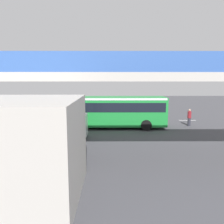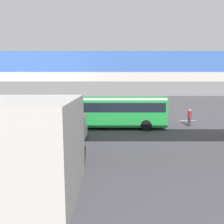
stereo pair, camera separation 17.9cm
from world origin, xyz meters
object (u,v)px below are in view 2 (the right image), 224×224
object	(u,v)px
bicycle_black	(9,132)
traffic_sign	(86,104)
pedestrian	(190,118)
parked_van	(57,125)
city_bus	(108,109)

from	to	relation	value
bicycle_black	traffic_sign	distance (m)	10.02
bicycle_black	traffic_sign	bearing A→B (deg)	-126.13
pedestrian	traffic_sign	distance (m)	11.90
pedestrian	bicycle_black	bearing A→B (deg)	14.28
bicycle_black	traffic_sign	xyz separation A→B (m)	(-5.84, -8.00, 1.52)
parked_van	city_bus	bearing A→B (deg)	-134.38
city_bus	pedestrian	xyz separation A→B (m)	(-8.55, -0.86, -1.00)
city_bus	traffic_sign	size ratio (longest dim) A/B	4.12
traffic_sign	parked_van	bearing A→B (deg)	80.87
parked_van	bicycle_black	distance (m)	4.57
city_bus	pedestrian	bearing A→B (deg)	-174.28
parked_van	pedestrian	bearing A→B (deg)	-158.14
parked_van	traffic_sign	bearing A→B (deg)	-99.13
city_bus	parked_van	size ratio (longest dim) A/B	2.40
parked_van	bicycle_black	size ratio (longest dim) A/B	2.71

